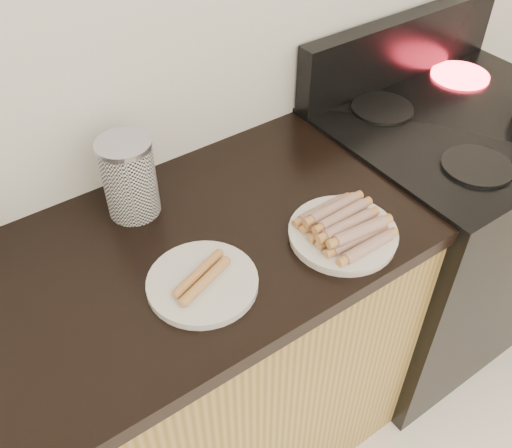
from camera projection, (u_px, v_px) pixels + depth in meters
wall_back at (154, 9)px, 1.23m from camera, size 4.00×0.04×2.60m
stove at (433, 232)px, 1.94m from camera, size 0.76×0.65×0.91m
stove_panel at (401, 48)px, 1.73m from camera, size 0.76×0.06×0.20m
burner_near_left at (477, 166)px, 1.45m from camera, size 0.18×0.18×0.01m
burner_far_left at (382, 108)px, 1.66m from camera, size 0.18×0.18×0.01m
burner_far_right at (460, 75)px, 1.80m from camera, size 0.18×0.18×0.01m
main_plate at (343, 235)px, 1.28m from camera, size 0.31×0.31×0.02m
side_plate at (202, 283)px, 1.18m from camera, size 0.31×0.31×0.02m
hotdog_pile at (344, 225)px, 1.26m from camera, size 0.13×0.18×0.05m
plain_sausages at (202, 277)px, 1.16m from camera, size 0.13×0.09×0.02m
canister at (129, 178)px, 1.29m from camera, size 0.13×0.13×0.19m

